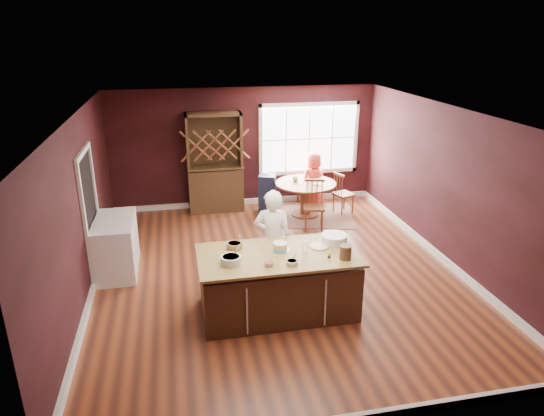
% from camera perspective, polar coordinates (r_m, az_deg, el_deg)
% --- Properties ---
extents(room_shell, '(7.00, 7.00, 7.00)m').
position_cam_1_polar(room_shell, '(7.79, 0.60, 1.30)').
color(room_shell, brown).
rests_on(room_shell, ground).
extents(window, '(2.36, 0.10, 1.66)m').
position_cam_1_polar(window, '(11.35, 4.36, 8.14)').
color(window, white).
rests_on(window, room_shell).
extents(doorway, '(0.08, 1.26, 2.13)m').
position_cam_1_polar(doorway, '(8.43, -20.48, -0.89)').
color(doorway, white).
rests_on(doorway, room_shell).
extents(kitchen_island, '(2.26, 1.18, 0.92)m').
position_cam_1_polar(kitchen_island, '(7.07, 0.69, -8.93)').
color(kitchen_island, '#3E2713').
rests_on(kitchen_island, ground).
extents(dining_table, '(1.32, 1.32, 0.75)m').
position_cam_1_polar(dining_table, '(10.62, 3.96, 1.88)').
color(dining_table, brown).
rests_on(dining_table, ground).
extents(baker, '(0.69, 0.57, 1.63)m').
position_cam_1_polar(baker, '(7.53, 0.09, -3.78)').
color(baker, white).
rests_on(baker, ground).
extents(layer_cake, '(0.29, 0.29, 0.12)m').
position_cam_1_polar(layer_cake, '(6.92, 0.97, -4.57)').
color(layer_cake, white).
rests_on(layer_cake, kitchen_island).
extents(bowl_blue, '(0.28, 0.28, 0.11)m').
position_cam_1_polar(bowl_blue, '(6.58, -4.85, -6.11)').
color(bowl_blue, white).
rests_on(bowl_blue, kitchen_island).
extents(bowl_yellow, '(0.23, 0.23, 0.09)m').
position_cam_1_polar(bowl_yellow, '(7.01, -4.43, -4.43)').
color(bowl_yellow, '#A87E38').
rests_on(bowl_yellow, kitchen_island).
extents(bowl_pink, '(0.14, 0.14, 0.05)m').
position_cam_1_polar(bowl_pink, '(6.51, -0.39, -6.60)').
color(bowl_pink, silver).
rests_on(bowl_pink, kitchen_island).
extents(bowl_olive, '(0.16, 0.16, 0.06)m').
position_cam_1_polar(bowl_olive, '(6.54, 2.36, -6.43)').
color(bowl_olive, beige).
rests_on(bowl_olive, kitchen_island).
extents(drinking_glass, '(0.08, 0.08, 0.16)m').
position_cam_1_polar(drinking_glass, '(6.82, 3.92, -4.85)').
color(drinking_glass, silver).
rests_on(drinking_glass, kitchen_island).
extents(dinner_plate, '(0.28, 0.28, 0.02)m').
position_cam_1_polar(dinner_plate, '(7.08, 5.58, -4.50)').
color(dinner_plate, beige).
rests_on(dinner_plate, kitchen_island).
extents(white_tub, '(0.38, 0.38, 0.13)m').
position_cam_1_polar(white_tub, '(7.22, 7.34, -3.61)').
color(white_tub, silver).
rests_on(white_tub, kitchen_island).
extents(stoneware_crock, '(0.17, 0.17, 0.20)m').
position_cam_1_polar(stoneware_crock, '(6.74, 8.64, -5.17)').
color(stoneware_crock, brown).
rests_on(stoneware_crock, kitchen_island).
extents(toy_figurine, '(0.05, 0.05, 0.08)m').
position_cam_1_polar(toy_figurine, '(6.77, 6.74, -5.53)').
color(toy_figurine, yellow).
rests_on(toy_figurine, kitchen_island).
extents(rug, '(2.39, 2.05, 0.01)m').
position_cam_1_polar(rug, '(10.80, 3.89, -0.78)').
color(rug, brown).
rests_on(rug, ground).
extents(chair_east, '(0.49, 0.50, 0.95)m').
position_cam_1_polar(chair_east, '(10.89, 8.44, 1.84)').
color(chair_east, '#955D31').
rests_on(chair_east, ground).
extents(chair_south, '(0.53, 0.51, 1.03)m').
position_cam_1_polar(chair_south, '(9.91, 4.99, 0.35)').
color(chair_south, brown).
rests_on(chair_south, ground).
extents(chair_north, '(0.60, 0.60, 1.05)m').
position_cam_1_polar(chair_north, '(11.41, 4.28, 3.15)').
color(chair_north, brown).
rests_on(chair_north, ground).
extents(seated_woman, '(0.73, 0.60, 1.29)m').
position_cam_1_polar(seated_woman, '(11.08, 4.91, 3.25)').
color(seated_woman, '#D83E35').
rests_on(seated_woman, ground).
extents(high_chair, '(0.46, 0.46, 0.90)m').
position_cam_1_polar(high_chair, '(10.82, -0.57, 1.82)').
color(high_chair, black).
rests_on(high_chair, ground).
extents(toddler, '(0.18, 0.14, 0.26)m').
position_cam_1_polar(toddler, '(10.69, -0.38, 3.61)').
color(toddler, '#8CA5BF').
rests_on(toddler, high_chair).
extents(table_plate, '(0.21, 0.21, 0.02)m').
position_cam_1_polar(table_plate, '(10.50, 5.44, 2.90)').
color(table_plate, beige).
rests_on(table_plate, dining_table).
extents(table_cup, '(0.16, 0.16, 0.10)m').
position_cam_1_polar(table_cup, '(10.63, 2.76, 3.44)').
color(table_cup, beige).
rests_on(table_cup, dining_table).
extents(hutch, '(1.21, 0.50, 2.21)m').
position_cam_1_polar(hutch, '(10.82, -6.75, 5.30)').
color(hutch, black).
rests_on(hutch, ground).
extents(washer, '(0.64, 0.62, 0.93)m').
position_cam_1_polar(washer, '(8.30, -18.05, -5.13)').
color(washer, white).
rests_on(washer, ground).
extents(dryer, '(0.63, 0.61, 0.92)m').
position_cam_1_polar(dryer, '(8.88, -17.66, -3.41)').
color(dryer, white).
rests_on(dryer, ground).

